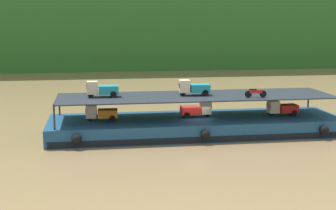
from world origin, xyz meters
The scene contains 9 objects.
ground_plane centered at (0.00, 0.00, 0.00)m, with size 400.00×400.00×0.00m, color olive.
cargo_barge centered at (0.00, -0.03, 0.75)m, with size 26.01×7.89×1.50m.
cargo_rack centered at (0.00, 0.00, 3.44)m, with size 24.41×6.46×2.00m.
mini_truck_lower_stern centered at (-8.39, -0.10, 2.19)m, with size 2.79×1.28×1.38m.
mini_truck_lower_aft centered at (0.11, 0.22, 2.19)m, with size 2.75×1.21×1.38m.
mini_truck_lower_mid centered at (7.99, -0.26, 2.19)m, with size 2.77×1.25×1.38m.
mini_truck_upper_stern centered at (-8.25, 0.41, 4.19)m, with size 2.76×1.23×1.38m.
mini_truck_upper_mid centered at (-0.17, 0.12, 4.19)m, with size 2.79×1.30×1.38m.
motorcycle_upper_port centered at (4.85, -1.94, 3.93)m, with size 1.90×0.55×0.87m.
Camera 1 is at (-8.98, -41.73, 10.11)m, focal length 51.88 mm.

